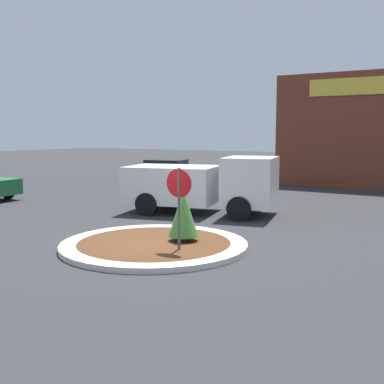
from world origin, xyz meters
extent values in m
plane|color=#2D2D30|center=(0.00, 0.00, 0.00)|extent=(120.00, 120.00, 0.00)
cylinder|color=beige|center=(0.00, 0.00, 0.07)|extent=(4.93, 4.93, 0.14)
cylinder|color=#4C2D19|center=(0.00, 0.00, 0.07)|extent=(4.04, 4.04, 0.14)
cylinder|color=#4C4C51|center=(0.99, -0.30, 1.08)|extent=(0.07, 0.07, 2.16)
cylinder|color=#B71414|center=(0.99, -0.30, 1.79)|extent=(0.71, 0.03, 0.71)
cylinder|color=brown|center=(0.57, 0.54, 0.21)|extent=(0.08, 0.08, 0.13)
cone|color=#3D7F33|center=(0.57, 0.54, 0.90)|extent=(0.80, 0.80, 1.25)
cube|color=white|center=(0.08, 5.73, 1.26)|extent=(2.26, 2.61, 1.75)
cube|color=white|center=(-2.81, 5.00, 1.06)|extent=(3.78, 3.11, 1.37)
cube|color=black|center=(0.67, 5.88, 1.56)|extent=(0.53, 1.96, 0.61)
cylinder|color=black|center=(-0.35, 6.74, 0.42)|extent=(0.88, 0.46, 0.85)
cylinder|color=black|center=(0.18, 4.63, 0.42)|extent=(0.88, 0.46, 0.85)
cylinder|color=black|center=(-3.66, 5.91, 0.42)|extent=(0.88, 0.46, 0.85)
cylinder|color=black|center=(-3.13, 3.79, 0.42)|extent=(0.88, 0.46, 0.85)
cube|color=navy|center=(-9.21, 14.06, 0.58)|extent=(5.03, 2.80, 0.60)
cube|color=black|center=(-9.44, 14.01, 1.12)|extent=(2.56, 2.09, 0.49)
cylinder|color=black|center=(-7.94, 15.20, 0.33)|extent=(0.68, 0.33, 0.65)
cylinder|color=black|center=(-7.59, 13.49, 0.33)|extent=(0.68, 0.33, 0.65)
cylinder|color=black|center=(-10.82, 14.63, 0.33)|extent=(0.68, 0.33, 0.65)
cylinder|color=black|center=(-10.48, 12.91, 0.33)|extent=(0.68, 0.33, 0.65)
cylinder|color=black|center=(-11.22, 3.99, 0.33)|extent=(0.68, 0.25, 0.66)
camera|label=1|loc=(7.42, -9.99, 3.02)|focal=45.00mm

